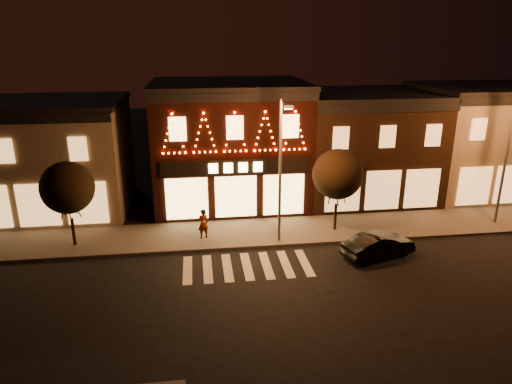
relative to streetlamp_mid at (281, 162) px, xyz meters
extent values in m
plane|color=black|center=(-2.13, -6.37, -4.79)|extent=(120.00, 120.00, 0.00)
cube|color=#47423D|center=(-0.13, 1.63, -4.71)|extent=(44.00, 4.00, 0.15)
cube|color=brown|center=(-15.13, 7.63, -1.29)|extent=(12.00, 8.00, 7.00)
cube|color=black|center=(-15.13, 7.63, 2.36)|extent=(12.20, 8.20, 0.30)
cube|color=black|center=(-2.13, 7.63, -0.79)|extent=(10.00, 8.00, 8.00)
cube|color=black|center=(-2.13, 7.63, 3.36)|extent=(10.20, 8.20, 0.30)
cube|color=black|center=(-2.13, 3.58, 2.96)|extent=(10.00, 0.25, 0.50)
cube|color=black|center=(-2.13, 3.53, -1.19)|extent=(9.00, 0.15, 0.90)
cube|color=#FFD87F|center=(-2.13, 3.43, -1.19)|extent=(3.40, 0.08, 0.60)
cube|color=#301D10|center=(7.37, 7.63, -1.19)|extent=(9.00, 8.00, 7.20)
cube|color=black|center=(7.37, 7.63, 2.56)|extent=(9.20, 8.20, 0.30)
cube|color=black|center=(7.37, 3.58, 2.16)|extent=(9.00, 0.25, 0.50)
cube|color=brown|center=(16.37, 7.63, -1.04)|extent=(9.00, 8.00, 7.50)
cube|color=black|center=(16.37, 7.63, 2.86)|extent=(9.20, 8.20, 0.30)
cylinder|color=#59595E|center=(-0.01, 0.23, -0.69)|extent=(0.16, 0.16, 7.90)
cylinder|color=#59595E|center=(0.02, -0.56, 3.17)|extent=(0.15, 1.58, 0.10)
cube|color=#59595E|center=(0.04, -1.35, 3.12)|extent=(0.50, 0.29, 0.18)
cube|color=orange|center=(0.04, -1.35, 3.01)|extent=(0.38, 0.21, 0.05)
cylinder|color=#59595E|center=(13.77, 1.09, -0.46)|extent=(0.17, 0.17, 8.36)
cylinder|color=black|center=(-11.32, 1.19, -3.86)|extent=(0.18, 0.18, 1.55)
sphere|color=black|center=(-11.32, 1.19, -1.32)|extent=(2.83, 2.83, 2.83)
cylinder|color=black|center=(3.58, 1.34, -3.84)|extent=(0.17, 0.17, 1.60)
sphere|color=black|center=(3.58, 1.34, -1.21)|extent=(2.92, 2.92, 2.92)
imported|color=black|center=(4.87, -2.19, -4.13)|extent=(4.21, 2.53, 1.31)
imported|color=gray|center=(-4.23, 1.10, -3.76)|extent=(0.75, 0.62, 1.75)
camera|label=1|loc=(-4.46, -23.23, 6.32)|focal=32.36mm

